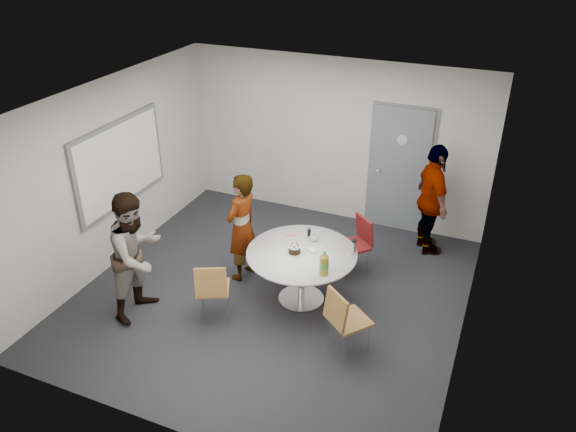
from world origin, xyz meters
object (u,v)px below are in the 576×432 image
at_px(whiteboard, 121,164).
at_px(chair_near_left, 212,287).
at_px(person_right, 432,200).
at_px(chair_near_right, 343,316).
at_px(door, 400,170).
at_px(table, 303,260).
at_px(chair_far, 357,240).
at_px(person_main, 242,227).
at_px(person_left, 137,255).

xyz_separation_m(whiteboard, chair_near_left, (2.00, -1.01, -0.93)).
distance_m(whiteboard, person_right, 4.57).
xyz_separation_m(chair_near_right, person_right, (0.49, 2.70, 0.33)).
distance_m(door, whiteboard, 4.25).
height_order(chair_near_left, person_right, person_right).
bearing_deg(whiteboard, chair_near_right, -14.41).
height_order(table, chair_far, table).
bearing_deg(person_main, person_left, -24.65).
bearing_deg(chair_near_left, whiteboard, 128.07).
xyz_separation_m(whiteboard, person_main, (1.89, 0.04, -0.66)).
xyz_separation_m(person_main, person_right, (2.29, 1.71, 0.07)).
xyz_separation_m(chair_near_left, chair_far, (1.35, 1.80, 0.00)).
bearing_deg(whiteboard, door, 32.66).
relative_size(chair_far, person_left, 0.50).
bearing_deg(chair_near_right, chair_near_left, -139.19).
relative_size(door, whiteboard, 1.12).
relative_size(table, chair_far, 1.68).
bearing_deg(chair_near_left, table, 17.52).
bearing_deg(person_left, door, -31.15).
bearing_deg(table, person_main, 167.54).
bearing_deg(chair_far, person_left, 81.66).
bearing_deg(chair_near_right, person_right, 118.56).
height_order(person_main, person_right, person_right).
distance_m(chair_near_right, chair_far, 1.77).
xyz_separation_m(chair_near_left, person_right, (2.18, 2.76, 0.35)).
height_order(chair_near_left, person_left, person_left).
distance_m(door, person_right, 0.83).
distance_m(whiteboard, table, 3.01).
height_order(table, chair_near_left, table).
height_order(whiteboard, person_right, whiteboard).
bearing_deg(person_main, door, 153.66).
xyz_separation_m(whiteboard, person_right, (4.18, 1.75, -0.58)).
bearing_deg(person_main, chair_near_left, 16.01).
height_order(door, chair_far, door).
height_order(table, person_right, person_right).
height_order(whiteboard, chair_near_right, whiteboard).
height_order(chair_near_left, person_main, person_main).
xyz_separation_m(door, whiteboard, (-3.56, -2.28, 0.42)).
xyz_separation_m(door, person_main, (-1.67, -2.24, -0.23)).
relative_size(door, person_main, 1.33).
bearing_deg(whiteboard, chair_near_left, -26.74).
xyz_separation_m(chair_near_left, chair_near_right, (1.69, 0.06, 0.02)).
bearing_deg(person_left, chair_near_left, -75.01).
bearing_deg(table, person_right, 56.28).
distance_m(table, chair_near_right, 1.11).
xyz_separation_m(door, table, (-0.67, -2.46, -0.38)).
height_order(whiteboard, person_left, whiteboard).
bearing_deg(person_main, table, 87.84).
xyz_separation_m(whiteboard, chair_far, (3.34, 0.79, -0.93)).
relative_size(chair_far, person_right, 0.49).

